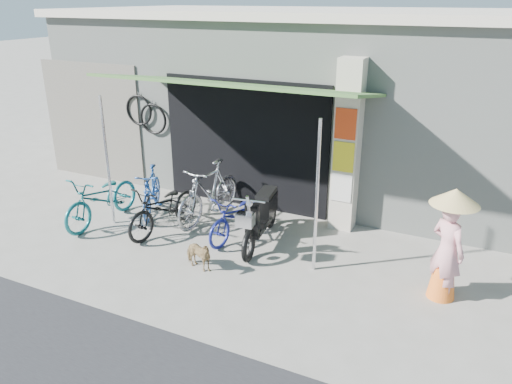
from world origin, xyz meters
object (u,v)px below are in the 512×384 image
at_px(bike_navy, 239,216).
at_px(street_dog, 198,255).
at_px(bike_black, 164,208).
at_px(bike_teal, 102,198).
at_px(nun, 448,245).
at_px(bike_silver, 209,192).
at_px(moped, 261,216).
at_px(bike_blue, 151,191).

height_order(bike_navy, street_dog, bike_navy).
xyz_separation_m(bike_black, street_dog, (1.24, -0.90, -0.20)).
distance_m(bike_teal, street_dog, 2.59).
height_order(bike_teal, street_dog, bike_teal).
height_order(bike_teal, bike_black, bike_teal).
bearing_deg(nun, bike_teal, 36.57).
relative_size(bike_black, bike_silver, 0.92).
distance_m(bike_teal, moped, 3.01).
distance_m(bike_blue, bike_silver, 1.18).
bearing_deg(street_dog, moped, -8.03).
relative_size(bike_black, moped, 0.93).
relative_size(bike_teal, bike_blue, 1.21).
bearing_deg(bike_teal, street_dog, -14.81).
xyz_separation_m(bike_blue, bike_silver, (1.15, 0.21, 0.10)).
distance_m(bike_silver, bike_navy, 0.95).
relative_size(bike_black, street_dog, 2.94).
bearing_deg(bike_navy, moped, 12.93).
xyz_separation_m(bike_teal, bike_black, (1.24, 0.18, -0.03)).
distance_m(street_dog, nun, 3.59).
height_order(bike_blue, street_dog, bike_blue).
relative_size(bike_navy, nun, 0.95).
height_order(bike_navy, moped, moped).
relative_size(bike_teal, bike_silver, 0.98).
height_order(bike_blue, bike_black, bike_blue).
height_order(bike_black, bike_silver, bike_silver).
xyz_separation_m(bike_blue, street_dog, (1.92, -1.45, -0.20)).
bearing_deg(moped, bike_silver, 153.54).
relative_size(bike_teal, bike_navy, 1.18).
bearing_deg(bike_silver, street_dog, -59.16).
bearing_deg(bike_blue, moped, -29.95).
distance_m(bike_silver, nun, 4.31).
xyz_separation_m(bike_teal, nun, (5.93, 0.10, 0.34)).
height_order(bike_blue, moped, moped).
bearing_deg(moped, nun, -16.79).
height_order(bike_black, nun, nun).
height_order(bike_teal, bike_silver, bike_silver).
height_order(bike_teal, bike_blue, bike_teal).
distance_m(bike_blue, moped, 2.41).
bearing_deg(nun, street_dog, 49.01).
bearing_deg(moped, bike_teal, -178.28).
bearing_deg(nun, bike_blue, 28.94).
relative_size(bike_blue, bike_silver, 0.81).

